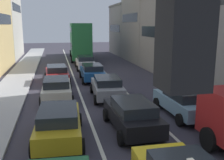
{
  "coord_description": "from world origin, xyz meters",
  "views": [
    {
      "loc": [
        -3.34,
        -3.39,
        4.94
      ],
      "look_at": [
        0.0,
        12.0,
        1.6
      ],
      "focal_mm": 42.28,
      "sensor_mm": 36.0,
      "label": 1
    }
  ],
  "objects_px": {
    "sedan_left_lane_third": "(57,88)",
    "bus_mid_queue_primary": "(80,39)",
    "sedan_centre_lane_fifth": "(85,62)",
    "sedan_left_lane_fourth": "(57,73)",
    "sedan_centre_lane_second": "(132,114)",
    "hatchback_centre_lane_third": "(107,87)",
    "coupe_centre_lane_fourth": "(92,72)",
    "wagon_left_lane_second": "(59,123)",
    "sedan_right_lane_behind_truck": "(184,101)"
  },
  "relations": [
    {
      "from": "sedan_left_lane_third",
      "to": "bus_mid_queue_primary",
      "type": "xyz_separation_m",
      "value": [
        3.5,
        20.26,
        2.03
      ]
    },
    {
      "from": "sedan_centre_lane_fifth",
      "to": "sedan_left_lane_third",
      "type": "bearing_deg",
      "value": 165.37
    },
    {
      "from": "sedan_left_lane_third",
      "to": "sedan_left_lane_fourth",
      "type": "height_order",
      "value": "same"
    },
    {
      "from": "sedan_centre_lane_second",
      "to": "sedan_left_lane_fourth",
      "type": "xyz_separation_m",
      "value": [
        -3.33,
        11.5,
        0.0
      ]
    },
    {
      "from": "hatchback_centre_lane_third",
      "to": "sedan_left_lane_fourth",
      "type": "relative_size",
      "value": 1.0
    },
    {
      "from": "sedan_left_lane_third",
      "to": "sedan_centre_lane_second",
      "type": "bearing_deg",
      "value": -149.15
    },
    {
      "from": "coupe_centre_lane_fourth",
      "to": "bus_mid_queue_primary",
      "type": "bearing_deg",
      "value": -0.53
    },
    {
      "from": "coupe_centre_lane_fourth",
      "to": "sedan_left_lane_fourth",
      "type": "bearing_deg",
      "value": 91.54
    },
    {
      "from": "wagon_left_lane_second",
      "to": "hatchback_centre_lane_third",
      "type": "height_order",
      "value": "same"
    },
    {
      "from": "sedan_left_lane_third",
      "to": "sedan_centre_lane_fifth",
      "type": "height_order",
      "value": "same"
    },
    {
      "from": "sedan_left_lane_third",
      "to": "sedan_right_lane_behind_truck",
      "type": "height_order",
      "value": "same"
    },
    {
      "from": "wagon_left_lane_second",
      "to": "sedan_right_lane_behind_truck",
      "type": "height_order",
      "value": "same"
    },
    {
      "from": "sedan_centre_lane_second",
      "to": "sedan_left_lane_fourth",
      "type": "height_order",
      "value": "same"
    },
    {
      "from": "wagon_left_lane_second",
      "to": "hatchback_centre_lane_third",
      "type": "relative_size",
      "value": 1.0
    },
    {
      "from": "sedan_centre_lane_second",
      "to": "coupe_centre_lane_fourth",
      "type": "relative_size",
      "value": 1.0
    },
    {
      "from": "sedan_centre_lane_second",
      "to": "wagon_left_lane_second",
      "type": "xyz_separation_m",
      "value": [
        -3.38,
        -0.37,
        0.0
      ]
    },
    {
      "from": "hatchback_centre_lane_third",
      "to": "sedan_left_lane_fourth",
      "type": "distance_m",
      "value": 6.61
    },
    {
      "from": "hatchback_centre_lane_third",
      "to": "bus_mid_queue_primary",
      "type": "height_order",
      "value": "bus_mid_queue_primary"
    },
    {
      "from": "sedan_centre_lane_second",
      "to": "hatchback_centre_lane_third",
      "type": "distance_m",
      "value": 5.76
    },
    {
      "from": "coupe_centre_lane_fourth",
      "to": "sedan_left_lane_fourth",
      "type": "xyz_separation_m",
      "value": [
        -3.07,
        -0.03,
        0.0
      ]
    },
    {
      "from": "coupe_centre_lane_fourth",
      "to": "sedan_left_lane_fourth",
      "type": "distance_m",
      "value": 3.07
    },
    {
      "from": "bus_mid_queue_primary",
      "to": "sedan_left_lane_fourth",
      "type": "bearing_deg",
      "value": 169.11
    },
    {
      "from": "sedan_centre_lane_fifth",
      "to": "sedan_right_lane_behind_truck",
      "type": "xyz_separation_m",
      "value": [
        3.54,
        -16.5,
        0.0
      ]
    },
    {
      "from": "coupe_centre_lane_fourth",
      "to": "sedan_centre_lane_fifth",
      "type": "distance_m",
      "value": 6.4
    },
    {
      "from": "sedan_left_lane_third",
      "to": "hatchback_centre_lane_third",
      "type": "bearing_deg",
      "value": -92.82
    },
    {
      "from": "wagon_left_lane_second",
      "to": "sedan_centre_lane_fifth",
      "type": "bearing_deg",
      "value": -6.65
    },
    {
      "from": "bus_mid_queue_primary",
      "to": "sedan_right_lane_behind_truck",
      "type": "bearing_deg",
      "value": -170.31
    },
    {
      "from": "sedan_centre_lane_second",
      "to": "wagon_left_lane_second",
      "type": "relative_size",
      "value": 0.99
    },
    {
      "from": "sedan_left_lane_fourth",
      "to": "coupe_centre_lane_fourth",
      "type": "bearing_deg",
      "value": -91.6
    },
    {
      "from": "sedan_right_lane_behind_truck",
      "to": "sedan_centre_lane_fifth",
      "type": "bearing_deg",
      "value": 11.23
    },
    {
      "from": "sedan_left_lane_third",
      "to": "coupe_centre_lane_fourth",
      "type": "height_order",
      "value": "same"
    },
    {
      "from": "sedan_centre_lane_fifth",
      "to": "sedan_right_lane_behind_truck",
      "type": "height_order",
      "value": "same"
    },
    {
      "from": "sedan_left_lane_third",
      "to": "sedan_right_lane_behind_truck",
      "type": "bearing_deg",
      "value": -122.68
    },
    {
      "from": "bus_mid_queue_primary",
      "to": "wagon_left_lane_second",
      "type": "bearing_deg",
      "value": 174.75
    },
    {
      "from": "sedan_left_lane_third",
      "to": "coupe_centre_lane_fourth",
      "type": "bearing_deg",
      "value": -28.16
    },
    {
      "from": "wagon_left_lane_second",
      "to": "sedan_left_lane_third",
      "type": "xyz_separation_m",
      "value": [
        -0.01,
        6.38,
        0.0
      ]
    },
    {
      "from": "hatchback_centre_lane_third",
      "to": "sedan_left_lane_third",
      "type": "distance_m",
      "value": 3.35
    },
    {
      "from": "coupe_centre_lane_fourth",
      "to": "sedan_left_lane_fourth",
      "type": "height_order",
      "value": "same"
    },
    {
      "from": "sedan_left_lane_fourth",
      "to": "sedan_centre_lane_fifth",
      "type": "bearing_deg",
      "value": -28.4
    },
    {
      "from": "hatchback_centre_lane_third",
      "to": "coupe_centre_lane_fourth",
      "type": "distance_m",
      "value": 5.77
    },
    {
      "from": "sedan_centre_lane_second",
      "to": "wagon_left_lane_second",
      "type": "bearing_deg",
      "value": 94.84
    },
    {
      "from": "sedan_right_lane_behind_truck",
      "to": "coupe_centre_lane_fourth",
      "type": "bearing_deg",
      "value": 18.87
    },
    {
      "from": "wagon_left_lane_second",
      "to": "sedan_left_lane_fourth",
      "type": "height_order",
      "value": "same"
    },
    {
      "from": "hatchback_centre_lane_third",
      "to": "bus_mid_queue_primary",
      "type": "distance_m",
      "value": 20.61
    },
    {
      "from": "sedan_centre_lane_second",
      "to": "sedan_right_lane_behind_truck",
      "type": "bearing_deg",
      "value": -68.35
    },
    {
      "from": "wagon_left_lane_second",
      "to": "sedan_centre_lane_fifth",
      "type": "relative_size",
      "value": 1.02
    },
    {
      "from": "sedan_left_lane_fourth",
      "to": "bus_mid_queue_primary",
      "type": "bearing_deg",
      "value": -15.35
    },
    {
      "from": "sedan_left_lane_third",
      "to": "bus_mid_queue_primary",
      "type": "distance_m",
      "value": 20.66
    },
    {
      "from": "sedan_right_lane_behind_truck",
      "to": "sedan_left_lane_third",
      "type": "bearing_deg",
      "value": 55.02
    },
    {
      "from": "hatchback_centre_lane_third",
      "to": "bus_mid_queue_primary",
      "type": "bearing_deg",
      "value": 2.56
    }
  ]
}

